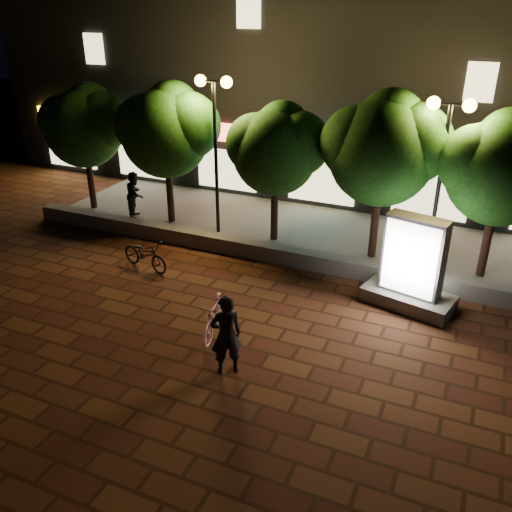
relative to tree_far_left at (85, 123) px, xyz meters
The scene contains 16 objects.
ground 9.43m from the tree_far_left, 38.18° to the right, with size 80.00×80.00×0.00m, color #57301B.
retaining_wall 7.72m from the tree_far_left, 11.89° to the right, with size 16.00×0.45×0.50m, color slate.
sidewalk 7.74m from the tree_far_left, ahead, with size 16.00×5.00×0.08m, color slate.
building_block 10.38m from the tree_far_left, 47.32° to the left, with size 28.00×8.12×11.30m.
tree_far_left is the anchor object (origin of this frame).
tree_left 3.51m from the tree_far_left, ahead, with size 3.60×3.00×4.89m.
tree_mid 7.50m from the tree_far_left, ahead, with size 3.24×2.70×4.50m.
tree_right 10.81m from the tree_far_left, ahead, with size 3.72×3.10×5.07m.
tree_far_right 14.00m from the tree_far_left, ahead, with size 3.48×2.90×4.76m.
street_lamp_left 5.50m from the tree_far_left, ahead, with size 1.26×0.36×5.18m.
street_lamp_right 12.47m from the tree_far_left, ahead, with size 1.26×0.36×4.98m.
ad_kiosk 12.73m from the tree_far_left, 11.54° to the right, with size 2.51×1.65×2.50m.
scooter_pink 10.47m from the tree_far_left, 35.19° to the right, with size 0.46×1.64×0.98m, color pink.
rider 11.73m from the tree_far_left, 37.36° to the right, with size 0.69×0.45×1.89m, color black.
scooter_parked 6.49m from the tree_far_left, 36.91° to the right, with size 0.62×1.77×0.93m, color black.
pedestrian 3.11m from the tree_far_left, ahead, with size 0.82×0.64×1.69m, color black.
Camera 1 is at (6.60, -9.97, 7.38)m, focal length 37.69 mm.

